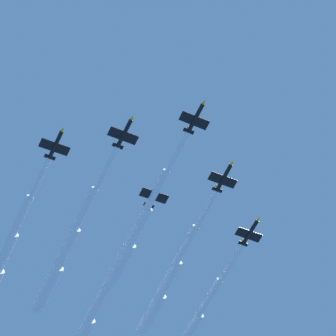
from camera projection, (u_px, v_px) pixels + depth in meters
jet_lead at (137, 229)px, 191.88m from camera, size 58.60×23.70×4.28m
jet_port_inner at (168, 281)px, 199.47m from camera, size 58.03×24.01×4.24m
jet_starboard_inner at (65, 252)px, 193.84m from camera, size 63.57×24.70×4.34m
jet_port_mid at (97, 305)px, 200.63m from camera, size 63.60×25.21×4.35m
jet_starboard_mid at (188, 334)px, 207.73m from camera, size 62.06×23.83×4.31m
jet_port_outer at (5, 255)px, 197.15m from camera, size 60.76×24.16×4.31m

